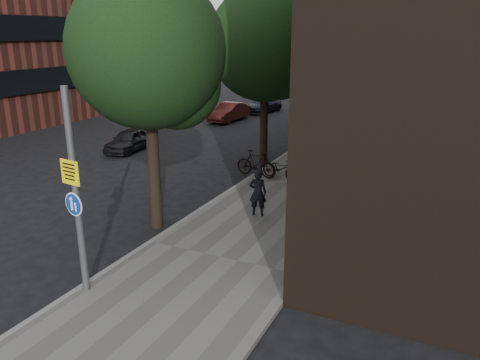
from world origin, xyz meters
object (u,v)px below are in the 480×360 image
Objects in this scene: signpost at (76,193)px; parked_car_near at (129,140)px; parked_bike_facade_near at (318,202)px; pedestrian at (258,193)px.

parked_car_near is at bearing 131.74° from signpost.
parked_car_near reaches higher than parked_bike_facade_near.
pedestrian is 1.99m from parked_bike_facade_near.
signpost is 6.35m from pedestrian.
signpost is at bearing 59.56° from pedestrian.
pedestrian is 0.94× the size of parked_bike_facade_near.
signpost is 2.83× the size of parked_bike_facade_near.
pedestrian is 11.00m from parked_car_near.
signpost is 7.88m from parked_bike_facade_near.
signpost is 3.02× the size of pedestrian.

